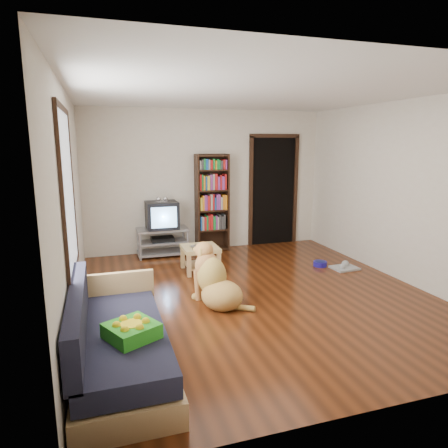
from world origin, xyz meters
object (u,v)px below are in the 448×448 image
object	(u,v)px
laptop	(201,246)
dog	(215,282)
grey_rag	(344,268)
coffee_table	(200,254)
tv_stand	(163,241)
sofa	(116,345)
dog_bowl	(320,264)
green_cushion	(132,331)
crt_tv	(162,215)
bookshelf	(212,198)

from	to	relation	value
laptop	dog	distance (m)	1.33
grey_rag	coffee_table	size ratio (longest dim) A/B	0.73
tv_stand	sofa	world-z (taller)	sofa
dog_bowl	grey_rag	distance (m)	0.39
grey_rag	dog	size ratio (longest dim) A/B	0.45
grey_rag	sofa	distance (m)	4.15
green_cushion	sofa	distance (m)	0.33
sofa	dog	world-z (taller)	sofa
dog_bowl	grey_rag	bearing A→B (deg)	-39.81
green_cushion	tv_stand	distance (m)	3.95
dog_bowl	crt_tv	xyz separation A→B (m)	(-2.37, 1.44, 0.70)
sofa	dog	bearing A→B (deg)	44.13
laptop	bookshelf	distance (m)	1.43
green_cushion	sofa	world-z (taller)	sofa
green_cushion	tv_stand	size ratio (longest dim) A/B	0.41
grey_rag	coffee_table	xyz separation A→B (m)	(-2.25, 0.60, 0.27)
dog_bowl	coffee_table	size ratio (longest dim) A/B	0.40
sofa	grey_rag	bearing A→B (deg)	28.25
tv_stand	coffee_table	world-z (taller)	tv_stand
grey_rag	bookshelf	distance (m)	2.66
tv_stand	dog_bowl	bearing A→B (deg)	-30.90
laptop	dog_bowl	xyz separation A→B (m)	(1.95, -0.32, -0.37)
grey_rag	sofa	xyz separation A→B (m)	(-3.65, -1.96, 0.25)
crt_tv	dog	size ratio (longest dim) A/B	0.66
bookshelf	tv_stand	bearing A→B (deg)	-174.37
tv_stand	grey_rag	bearing A→B (deg)	-32.00
coffee_table	bookshelf	bearing A→B (deg)	65.76
tv_stand	dog	bearing A→B (deg)	-83.44
green_cushion	bookshelf	size ratio (longest dim) A/B	0.21
grey_rag	dog	world-z (taller)	dog
dog_bowl	dog	xyz separation A→B (m)	(-2.10, -1.00, 0.25)
green_cushion	bookshelf	distance (m)	4.36
bookshelf	coffee_table	world-z (taller)	bookshelf
dog	grey_rag	bearing A→B (deg)	17.28
grey_rag	bookshelf	world-z (taller)	bookshelf
bookshelf	dog	distance (m)	2.69
bookshelf	coffee_table	size ratio (longest dim) A/B	3.27
laptop	grey_rag	xyz separation A→B (m)	(2.25, -0.57, -0.40)
laptop	bookshelf	size ratio (longest dim) A/B	0.17
bookshelf	coffee_table	distance (m)	1.46
dog	laptop	bearing A→B (deg)	83.57
laptop	dog	xyz separation A→B (m)	(-0.15, -1.32, -0.12)
crt_tv	bookshelf	distance (m)	0.99
laptop	tv_stand	xyz separation A→B (m)	(-0.43, 1.10, -0.14)
grey_rag	dog	distance (m)	2.52
dog_bowl	dog	size ratio (longest dim) A/B	0.25
grey_rag	crt_tv	bearing A→B (deg)	147.66
crt_tv	coffee_table	world-z (taller)	crt_tv
laptop	crt_tv	distance (m)	1.24
laptop	coffee_table	size ratio (longest dim) A/B	0.54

